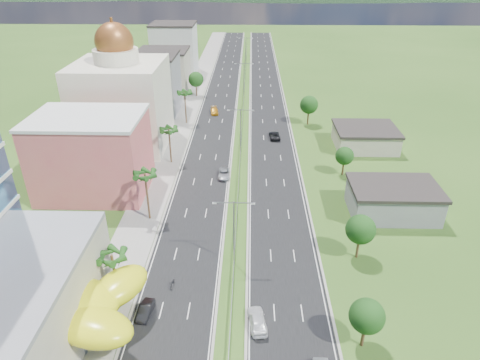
{
  "coord_description": "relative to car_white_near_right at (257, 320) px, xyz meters",
  "views": [
    {
      "loc": [
        2.2,
        -41.53,
        42.09
      ],
      "look_at": [
        0.54,
        23.91,
        7.0
      ],
      "focal_mm": 32.0,
      "sensor_mm": 36.0,
      "label": 1
    }
  ],
  "objects": [
    {
      "name": "road_right",
      "position": [
        4.11,
        92.24,
        -0.89
      ],
      "size": [
        11.0,
        260.0,
        0.04
      ],
      "primitive_type": "cube",
      "color": "black",
      "rests_on": "ground"
    },
    {
      "name": "streetlight_median_b",
      "position": [
        -3.39,
        12.24,
        5.84
      ],
      "size": [
        6.04,
        0.25,
        11.0
      ],
      "color": "gray",
      "rests_on": "ground"
    },
    {
      "name": "lime_canopy",
      "position": [
        -23.39,
        -1.77,
        4.08
      ],
      "size": [
        18.0,
        15.0,
        7.4
      ],
      "color": "yellow",
      "rests_on": "ground"
    },
    {
      "name": "domed_building",
      "position": [
        -31.39,
        57.24,
        10.44
      ],
      "size": [
        20.0,
        20.0,
        28.7
      ],
      "color": "beige",
      "rests_on": "ground"
    },
    {
      "name": "car_yellow_far_left",
      "position": [
        -11.75,
        80.42,
        -0.12
      ],
      "size": [
        2.78,
        5.43,
        1.51
      ],
      "primitive_type": "imported",
      "rotation": [
        0.0,
        0.0,
        0.13
      ],
      "color": "orange",
      "rests_on": "road_left"
    },
    {
      "name": "motorcycle",
      "position": [
        -11.95,
        6.93,
        -0.19
      ],
      "size": [
        0.8,
        2.16,
        1.35
      ],
      "primitive_type": "imported",
      "rotation": [
        0.0,
        0.0,
        -0.08
      ],
      "color": "black",
      "rests_on": "road_left"
    },
    {
      "name": "palm_tree_b",
      "position": [
        -18.89,
        4.24,
        6.15
      ],
      "size": [
        3.6,
        3.6,
        8.1
      ],
      "color": "#47301C",
      "rests_on": "ground"
    },
    {
      "name": "leafy_tree_rd",
      "position": [
        14.61,
        72.24,
        4.67
      ],
      "size": [
        4.9,
        4.9,
        8.05
      ],
      "color": "#47301C",
      "rests_on": "ground"
    },
    {
      "name": "car_dark_far_right",
      "position": [
        5.04,
        62.03,
        -0.12
      ],
      "size": [
        2.86,
        5.56,
        1.5
      ],
      "primitive_type": "imported",
      "rotation": [
        0.0,
        0.0,
        3.21
      ],
      "color": "black",
      "rests_on": "road_right"
    },
    {
      "name": "midrise_beige",
      "position": [
        -30.39,
        104.24,
        5.59
      ],
      "size": [
        16.0,
        15.0,
        13.0
      ],
      "primitive_type": "cube",
      "color": "#ABA48C",
      "rests_on": "ground"
    },
    {
      "name": "ground",
      "position": [
        -3.39,
        2.24,
        -0.91
      ],
      "size": [
        500.0,
        500.0,
        0.0
      ],
      "primitive_type": "plane",
      "color": "#2D5119",
      "rests_on": "ground"
    },
    {
      "name": "leafy_tree_ra",
      "position": [
        12.61,
        -2.76,
        3.87
      ],
      "size": [
        4.2,
        4.2,
        6.9
      ],
      "color": "#47301C",
      "rests_on": "ground"
    },
    {
      "name": "car_dark_left",
      "position": [
        -14.58,
        1.55,
        -0.19
      ],
      "size": [
        1.8,
        4.22,
        1.35
      ],
      "primitive_type": "imported",
      "rotation": [
        0.0,
        0.0,
        -0.09
      ],
      "color": "black",
      "rests_on": "road_left"
    },
    {
      "name": "car_white_near_right",
      "position": [
        0.0,
        0.0,
        0.0
      ],
      "size": [
        2.8,
        5.36,
        1.74
      ],
      "primitive_type": "imported",
      "rotation": [
        0.0,
        0.0,
        3.29
      ],
      "color": "white",
      "rests_on": "road_right"
    },
    {
      "name": "midrise_grey",
      "position": [
        -30.39,
        82.24,
        7.09
      ],
      "size": [
        16.0,
        15.0,
        16.0
      ],
      "primitive_type": "cube",
      "color": "gray",
      "rests_on": "ground"
    },
    {
      "name": "sidewalk_left",
      "position": [
        -20.39,
        92.24,
        -0.85
      ],
      "size": [
        7.0,
        260.0,
        0.12
      ],
      "primitive_type": "cube",
      "color": "gray",
      "rests_on": "ground"
    },
    {
      "name": "streetlight_median_e",
      "position": [
        -3.39,
        142.24,
        5.84
      ],
      "size": [
        6.04,
        0.25,
        11.0
      ],
      "color": "gray",
      "rests_on": "ground"
    },
    {
      "name": "pink_shophouse",
      "position": [
        -31.39,
        34.24,
        6.59
      ],
      "size": [
        20.0,
        15.0,
        15.0
      ],
      "primitive_type": "cube",
      "color": "#D5575F",
      "rests_on": "ground"
    },
    {
      "name": "palm_tree_e",
      "position": [
        -18.89,
        72.24,
        7.4
      ],
      "size": [
        3.6,
        3.6,
        9.4
      ],
      "color": "#47301C",
      "rests_on": "ground"
    },
    {
      "name": "leafy_tree_rb",
      "position": [
        15.61,
        14.24,
        4.27
      ],
      "size": [
        4.55,
        4.55,
        7.47
      ],
      "color": "#47301C",
      "rests_on": "ground"
    },
    {
      "name": "shed_far",
      "position": [
        26.61,
        57.24,
        1.29
      ],
      "size": [
        14.0,
        12.0,
        4.4
      ],
      "primitive_type": "cube",
      "color": "#ABA48C",
      "rests_on": "ground"
    },
    {
      "name": "leafy_tree_lfar",
      "position": [
        -18.89,
        97.24,
        4.67
      ],
      "size": [
        4.9,
        4.9,
        8.05
      ],
      "color": "#47301C",
      "rests_on": "ground"
    },
    {
      "name": "streetlight_median_d",
      "position": [
        -3.39,
        97.24,
        5.84
      ],
      "size": [
        6.04,
        0.25,
        11.0
      ],
      "color": "gray",
      "rests_on": "ground"
    },
    {
      "name": "midrise_white",
      "position": [
        -30.39,
        127.24,
        8.09
      ],
      "size": [
        16.0,
        15.0,
        18.0
      ],
      "primitive_type": "cube",
      "color": "silver",
      "rests_on": "ground"
    },
    {
      "name": "shed_near",
      "position": [
        24.61,
        27.24,
        1.59
      ],
      "size": [
        15.0,
        10.0,
        5.0
      ],
      "primitive_type": "cube",
      "color": "gray",
      "rests_on": "ground"
    },
    {
      "name": "leafy_tree_rc",
      "position": [
        18.61,
        42.24,
        3.46
      ],
      "size": [
        3.85,
        3.85,
        6.33
      ],
      "color": "#47301C",
      "rests_on": "ground"
    },
    {
      "name": "palm_tree_c",
      "position": [
        -18.89,
        24.24,
        7.59
      ],
      "size": [
        3.6,
        3.6,
        9.6
      ],
      "color": "#47301C",
      "rests_on": "ground"
    },
    {
      "name": "road_left",
      "position": [
        -10.89,
        92.24,
        -0.89
      ],
      "size": [
        11.0,
        260.0,
        0.04
      ],
      "primitive_type": "cube",
      "color": "black",
      "rests_on": "ground"
    },
    {
      "name": "streetlight_median_c",
      "position": [
        -3.39,
        52.24,
        5.84
      ],
      "size": [
        6.04,
        0.25,
        11.0
      ],
      "color": "gray",
      "rests_on": "ground"
    },
    {
      "name": "palm_tree_d",
      "position": [
        -18.89,
        47.24,
        6.63
      ],
      "size": [
        3.6,
        3.6,
        8.6
      ],
      "color": "#47301C",
      "rests_on": "ground"
    },
    {
      "name": "car_silver_mid_left",
      "position": [
        -6.59,
        40.43,
        -0.16
      ],
      "size": [
        2.55,
        5.21,
        1.42
      ],
      "primitive_type": "imported",
      "rotation": [
        0.0,
        0.0,
        0.04
      ],
      "color": "#93959A",
      "rests_on": "road_left"
    },
    {
      "name": "median_guardrail",
      "position": [
        -3.39,
        74.23,
        -0.29
      ],
      "size": [
        0.1,
        216.06,
        0.76
      ],
      "color": "gray",
      "rests_on": "ground"
    }
  ]
}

